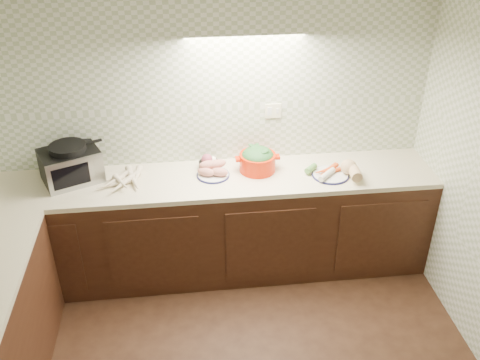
{
  "coord_description": "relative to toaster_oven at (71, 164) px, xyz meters",
  "views": [
    {
      "loc": [
        -0.18,
        -2.09,
        3.05
      ],
      "look_at": [
        0.22,
        1.25,
        1.02
      ],
      "focal_mm": 40.0,
      "sensor_mm": 36.0,
      "label": 1
    }
  ],
  "objects": [
    {
      "name": "toaster_oven",
      "position": [
        0.0,
        0.0,
        0.0
      ],
      "size": [
        0.52,
        0.47,
        0.3
      ],
      "rotation": [
        0.0,
        0.0,
        0.41
      ],
      "color": "black",
      "rests_on": "counter"
    },
    {
      "name": "dutch_oven",
      "position": [
        1.45,
        -0.02,
        -0.04
      ],
      "size": [
        0.36,
        0.29,
        0.2
      ],
      "rotation": [
        0.0,
        0.0,
        0.0
      ],
      "color": "red",
      "rests_on": "counter"
    },
    {
      "name": "veg_plate",
      "position": [
        2.07,
        -0.18,
        -0.09
      ],
      "size": [
        0.43,
        0.3,
        0.14
      ],
      "rotation": [
        0.0,
        0.0,
        -0.22
      ],
      "color": "#101141",
      "rests_on": "counter"
    },
    {
      "name": "parsnip_pile",
      "position": [
        0.45,
        -0.14,
        -0.11
      ],
      "size": [
        0.33,
        0.44,
        0.08
      ],
      "color": "beige",
      "rests_on": "counter"
    },
    {
      "name": "room",
      "position": [
        1.05,
        -1.6,
        0.59
      ],
      "size": [
        3.6,
        3.6,
        2.6
      ],
      "color": "black",
      "rests_on": "ground"
    },
    {
      "name": "onion_bowl",
      "position": [
        1.06,
        0.05,
        -0.09
      ],
      "size": [
        0.17,
        0.17,
        0.13
      ],
      "color": "black",
      "rests_on": "counter"
    },
    {
      "name": "counter",
      "position": [
        0.37,
        -0.92,
        -0.59
      ],
      "size": [
        3.6,
        3.6,
        0.9
      ],
      "color": "black",
      "rests_on": "ground"
    },
    {
      "name": "sweet_potato_plate",
      "position": [
        1.09,
        -0.06,
        -0.1
      ],
      "size": [
        0.26,
        0.26,
        0.12
      ],
      "rotation": [
        0.0,
        0.0,
        -0.05
      ],
      "color": "#101141",
      "rests_on": "counter"
    }
  ]
}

